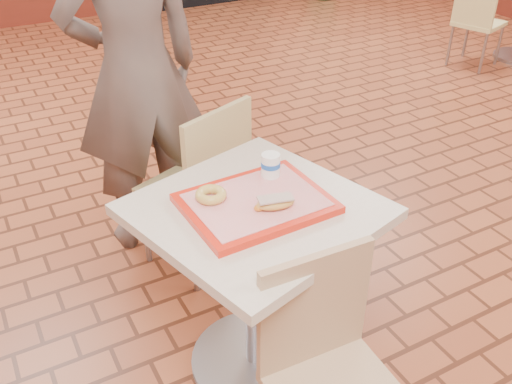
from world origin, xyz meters
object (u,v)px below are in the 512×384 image
customer (136,72)px  paper_cup (271,165)px  main_table (256,264)px  chair_main_back (203,181)px  ring_donut (211,195)px  chair_second_left (477,17)px  chair_main_front (329,366)px  long_john_donut (274,203)px  serving_tray (256,203)px

customer → paper_cup: 0.98m
main_table → chair_main_back: (0.09, 0.68, -0.03)m
ring_donut → chair_second_left: 4.12m
chair_main_front → chair_second_left: (3.42, 2.62, -0.01)m
main_table → chair_second_left: bearing=32.0°
ring_donut → long_john_donut: 0.22m
paper_cup → chair_second_left: size_ratio=0.11×
long_john_donut → paper_cup: size_ratio=1.64×
serving_tray → ring_donut: (-0.13, 0.08, 0.03)m
chair_main_back → long_john_donut: 0.83m
long_john_donut → chair_second_left: long_john_donut is taller
main_table → chair_main_front: (-0.00, -0.48, -0.06)m
chair_main_front → chair_second_left: chair_main_front is taller
customer → paper_cup: bearing=96.5°
chair_main_front → serving_tray: bearing=92.1°
chair_main_front → long_john_donut: size_ratio=5.84×
paper_cup → chair_second_left: 3.89m
chair_main_back → customer: 0.60m
chair_main_front → paper_cup: bearing=80.6°
chair_main_back → paper_cup: paper_cup is taller
chair_main_back → paper_cup: size_ratio=10.13×
main_table → customer: size_ratio=0.42×
chair_main_back → chair_main_front: bearing=64.3°
main_table → customer: (-0.06, 1.07, 0.40)m
chair_main_back → customer: bearing=-90.9°
chair_main_back → long_john_donut: size_ratio=6.17×
long_john_donut → chair_main_front: bearing=-94.4°
main_table → ring_donut: (-0.13, 0.08, 0.30)m
customer → chair_second_left: bearing=-166.9°
main_table → chair_main_back: bearing=82.6°
chair_main_front → customer: bearing=94.4°
customer → serving_tray: bearing=89.0°
ring_donut → paper_cup: (0.26, 0.04, 0.03)m
chair_main_front → chair_second_left: 4.31m
customer → ring_donut: (-0.08, -0.99, -0.10)m
main_table → long_john_donut: (0.03, -0.08, 0.31)m
serving_tray → ring_donut: size_ratio=4.45×
chair_main_back → ring_donut: bearing=48.7°
long_john_donut → customer: bearing=94.2°
serving_tray → ring_donut: bearing=150.3°
long_john_donut → paper_cup: bearing=63.7°
chair_main_back → long_john_donut: chair_main_back is taller
chair_main_front → serving_tray: size_ratio=1.74×
chair_main_back → paper_cup: 0.68m
customer → long_john_donut: customer is taller
ring_donut → chair_main_front: bearing=-76.8°
paper_cup → chair_main_front: bearing=-101.9°
chair_second_left → ring_donut: bearing=102.4°
customer → ring_donut: bearing=81.5°
long_john_donut → paper_cup: (0.09, 0.19, 0.03)m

